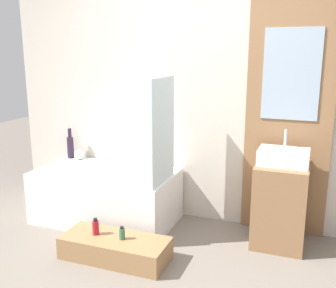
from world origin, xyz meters
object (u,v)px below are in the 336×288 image
Objects in this scene: vase_tall_dark at (70,146)px; wooden_step_bench at (115,248)px; bathtub at (106,195)px; bottle_soap_secondary at (122,233)px; sink at (283,157)px; bottle_soap_primary at (96,227)px; vase_round_light at (79,155)px.

wooden_step_bench is at bearing -42.10° from vase_tall_dark.
bottle_soap_secondary is (0.51, -0.65, -0.03)m from bathtub.
sink is at bearing -4.52° from vase_tall_dark.
vase_tall_dark is 1.52m from bottle_soap_secondary.
wooden_step_bench is 2.68× the size of vase_tall_dark.
bottle_soap_secondary is (1.12, -0.95, -0.42)m from vase_tall_dark.
vase_tall_dark is at bearing 153.90° from bathtub.
wooden_step_bench is 8.01× the size of bottle_soap_secondary.
bathtub is 1.77m from sink.
sink is 2.92× the size of bottle_soap_primary.
bottle_soap_primary is at bearing -151.56° from sink.
vase_round_light is at bearing -8.04° from vase_tall_dark.
sink is 3.95× the size of vase_round_light.
sink reaches higher than bottle_soap_primary.
vase_round_light is at bearing 149.95° from bathtub.
bottle_soap_primary is at bearing -47.44° from vase_tall_dark.
vase_tall_dark reaches higher than bathtub.
wooden_step_bench is 1.52m from vase_tall_dark.
sink is at bearing -4.33° from vase_round_light.
bathtub is 0.78m from vase_tall_dark.
bathtub is 12.36× the size of bottle_soap_secondary.
bottle_soap_secondary is at bearing -40.34° from vase_tall_dark.
wooden_step_bench is (0.44, -0.65, -0.17)m from bathtub.
bottle_soap_secondary is (-1.17, -0.77, -0.57)m from sink.
wooden_step_bench is 8.42× the size of vase_round_light.
vase_tall_dark is 3.15× the size of vase_round_light.
vase_round_light is at bearing 175.67° from sink.
wooden_step_bench is at bearing -148.21° from sink.
sink is at bearing 3.91° from bathtub.
bottle_soap_primary is at bearing 180.00° from wooden_step_bench.
sink is 2.18m from vase_round_light.
bottle_soap_primary is 1.29× the size of bottle_soap_secondary.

